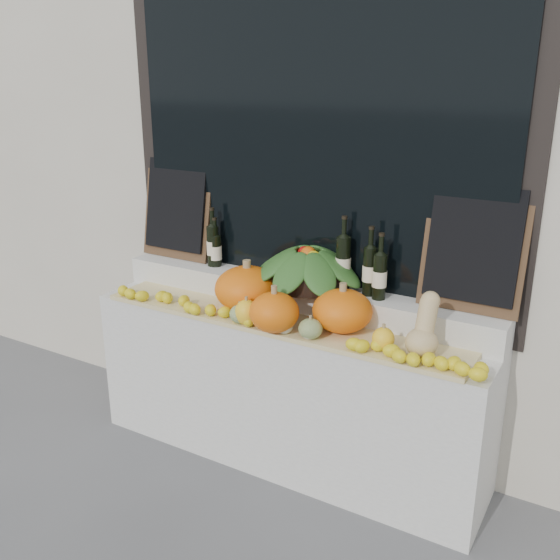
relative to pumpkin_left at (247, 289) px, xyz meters
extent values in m
cube|color=beige|center=(0.22, 0.79, 1.22)|extent=(7.00, 0.90, 4.50)
cube|color=black|center=(0.22, 0.34, 0.87)|extent=(2.40, 0.04, 2.10)
cube|color=black|center=(0.22, 0.31, 0.87)|extent=(2.20, 0.02, 2.00)
cube|color=silver|center=(0.22, 0.06, -0.59)|extent=(2.30, 0.55, 0.88)
cube|color=silver|center=(0.22, 0.21, -0.07)|extent=(2.30, 0.25, 0.16)
cube|color=tan|center=(0.22, -0.06, -0.14)|extent=(2.10, 0.32, 0.02)
ellipsoid|color=orange|center=(0.00, 0.00, 0.00)|extent=(0.47, 0.47, 0.25)
ellipsoid|color=orange|center=(0.58, 0.00, -0.01)|extent=(0.40, 0.40, 0.22)
ellipsoid|color=orange|center=(0.29, -0.19, -0.02)|extent=(0.34, 0.34, 0.21)
ellipsoid|color=tan|center=(1.03, -0.10, -0.05)|extent=(0.15, 0.15, 0.14)
cylinder|color=tan|center=(1.03, -0.05, 0.06)|extent=(0.09, 0.14, 0.18)
sphere|color=tan|center=(1.03, -0.01, 0.13)|extent=(0.09, 0.09, 0.09)
ellipsoid|color=#33611D|center=(0.49, -0.17, -0.07)|extent=(0.12, 0.12, 0.10)
cylinder|color=#947C51|center=(0.49, -0.17, -0.01)|extent=(0.02, 0.02, 0.02)
ellipsoid|color=#33611D|center=(0.07, -0.18, -0.07)|extent=(0.11, 0.11, 0.10)
cylinder|color=#947C51|center=(0.07, -0.18, -0.01)|extent=(0.02, 0.02, 0.02)
ellipsoid|color=beige|center=(0.34, -0.18, -0.09)|extent=(0.09, 0.09, 0.07)
cylinder|color=#947C51|center=(0.34, -0.18, -0.04)|extent=(0.02, 0.02, 0.02)
ellipsoid|color=yellow|center=(0.12, -0.18, -0.06)|extent=(0.12, 0.12, 0.14)
cylinder|color=#947C51|center=(0.12, -0.18, 0.02)|extent=(0.02, 0.02, 0.02)
ellipsoid|color=beige|center=(0.49, -0.18, -0.09)|extent=(0.09, 0.09, 0.07)
cylinder|color=#947C51|center=(0.49, -0.18, -0.04)|extent=(0.02, 0.02, 0.02)
ellipsoid|color=yellow|center=(0.85, -0.12, -0.07)|extent=(0.11, 0.11, 0.11)
cylinder|color=#947C51|center=(0.85, -0.12, 0.00)|extent=(0.02, 0.02, 0.02)
cylinder|color=black|center=(0.28, 0.20, 0.06)|extent=(0.44, 0.44, 0.10)
cylinder|color=black|center=(-0.39, 0.23, 0.13)|extent=(0.07, 0.07, 0.25)
cylinder|color=black|center=(-0.39, 0.23, 0.31)|extent=(0.03, 0.03, 0.10)
cylinder|color=#EFE4C7|center=(-0.39, 0.23, 0.12)|extent=(0.08, 0.08, 0.08)
cylinder|color=black|center=(-0.39, 0.23, 0.36)|extent=(0.03, 0.03, 0.02)
cylinder|color=black|center=(-0.38, 0.23, 0.11)|extent=(0.07, 0.07, 0.19)
cylinder|color=black|center=(-0.38, 0.23, 0.25)|extent=(0.03, 0.03, 0.10)
cylinder|color=#EFE4C7|center=(-0.38, 0.23, 0.10)|extent=(0.08, 0.08, 0.08)
cylinder|color=black|center=(-0.38, 0.23, 0.31)|extent=(0.03, 0.03, 0.02)
cylinder|color=black|center=(0.47, 0.23, 0.16)|extent=(0.08, 0.08, 0.29)
cylinder|color=black|center=(0.47, 0.23, 0.35)|extent=(0.03, 0.03, 0.10)
cylinder|color=#EFE4C7|center=(0.47, 0.23, 0.15)|extent=(0.08, 0.08, 0.08)
cylinder|color=black|center=(0.47, 0.23, 0.41)|extent=(0.03, 0.03, 0.02)
cylinder|color=black|center=(0.63, 0.22, 0.14)|extent=(0.07, 0.07, 0.26)
cylinder|color=black|center=(0.63, 0.22, 0.32)|extent=(0.03, 0.03, 0.10)
cylinder|color=#EFE4C7|center=(0.63, 0.22, 0.13)|extent=(0.08, 0.08, 0.08)
cylinder|color=black|center=(0.63, 0.22, 0.38)|extent=(0.03, 0.03, 0.02)
cylinder|color=black|center=(0.70, 0.19, 0.13)|extent=(0.07, 0.07, 0.24)
cylinder|color=black|center=(0.70, 0.19, 0.30)|extent=(0.03, 0.03, 0.10)
cylinder|color=#EFE4C7|center=(0.70, 0.19, 0.12)|extent=(0.08, 0.08, 0.08)
cylinder|color=black|center=(0.70, 0.19, 0.36)|extent=(0.03, 0.03, 0.02)
cube|color=#4C331E|center=(-0.70, 0.28, 0.32)|extent=(0.50, 0.13, 0.61)
cube|color=black|center=(-0.70, 0.27, 0.35)|extent=(0.44, 0.12, 0.55)
cube|color=#4C331E|center=(1.14, 0.28, 0.32)|extent=(0.50, 0.13, 0.61)
cube|color=black|center=(1.14, 0.27, 0.35)|extent=(0.44, 0.12, 0.55)
camera|label=1|loc=(1.80, -2.71, 1.15)|focal=40.00mm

